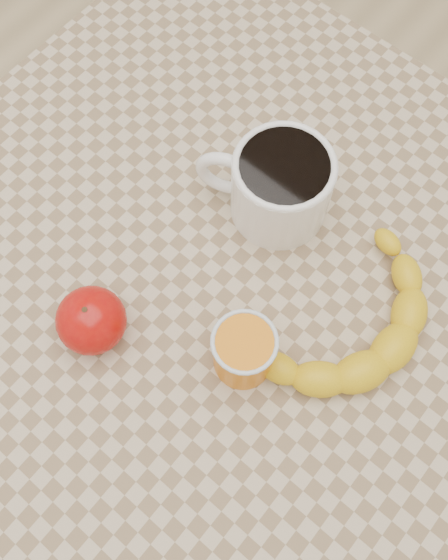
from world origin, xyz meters
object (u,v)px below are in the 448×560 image
Objects in this scene: banana at (339,320)px; apple at (91,320)px; orange_juice_glass at (244,351)px; coffee_mug at (279,184)px; table at (224,312)px.

apple is at bearing -114.69° from banana.
banana is (0.05, 0.09, -0.02)m from orange_juice_glass.
orange_juice_glass is at bearing -62.34° from coffee_mug.
table is 0.17m from banana.
coffee_mug is 2.17× the size of orange_juice_glass.
banana is at bearing -27.51° from coffee_mug.
table is at bearing -136.53° from banana.
apple is (-0.07, -0.13, 0.12)m from table.
orange_juice_glass reaches higher than apple.
coffee_mug reaches higher than table.
coffee_mug is 0.16m from banana.
coffee_mug is 0.19m from orange_juice_glass.
orange_juice_glass is (0.09, -0.17, -0.01)m from coffee_mug.
table is 10.97× the size of apple.
table is at bearing 142.94° from orange_juice_glass.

